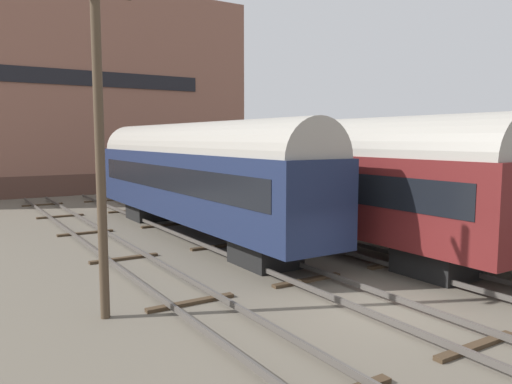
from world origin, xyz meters
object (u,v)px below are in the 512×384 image
Objects in this scene: train_car_navy at (193,172)px; utility_pole at (99,132)px; train_car_maroon at (324,174)px; bench at (427,213)px.

utility_pole is at bearing -127.41° from train_car_navy.
train_car_maroon is 6.05m from train_car_navy.
train_car_maroon is at bearing 20.32° from utility_pole.
train_car_navy is at bearing 132.36° from train_car_maroon.
utility_pole is at bearing -177.44° from bench.
train_car_navy is 10.64m from utility_pole.
train_car_maroon reaches higher than train_car_navy.
train_car_navy reaches higher than bench.
bench is 13.46m from utility_pole.
train_car_navy is 2.03× the size of utility_pole.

